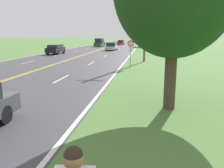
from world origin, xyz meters
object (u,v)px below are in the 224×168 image
(car_black_hatchback_mid_near, at_px, (56,49))
(car_silver_hatchback_mid_far, at_px, (112,46))
(tree_mid_treeline, at_px, (153,24))
(car_dark_green_van_receding, at_px, (100,42))
(car_red_hatchback_distant, at_px, (121,42))
(traffic_sign, at_px, (131,47))

(car_black_hatchback_mid_near, height_order, car_silver_hatchback_mid_far, car_silver_hatchback_mid_far)
(tree_mid_treeline, xyz_separation_m, car_dark_green_van_receding, (-13.39, -6.84, -4.76))
(car_dark_green_van_receding, relative_size, car_red_hatchback_distant, 1.17)
(car_black_hatchback_mid_near, bearing_deg, car_silver_hatchback_mid_far, -34.54)
(tree_mid_treeline, height_order, car_black_hatchback_mid_near, tree_mid_treeline)
(car_dark_green_van_receding, xyz_separation_m, car_red_hatchback_distant, (4.34, 10.81, -0.30))
(traffic_sign, height_order, car_dark_green_van_receding, traffic_sign)
(car_silver_hatchback_mid_far, xyz_separation_m, car_dark_green_van_receding, (-5.11, 14.00, 0.25))
(traffic_sign, bearing_deg, car_dark_green_van_receding, 105.34)
(car_silver_hatchback_mid_far, bearing_deg, traffic_sign, 13.74)
(car_silver_hatchback_mid_far, height_order, car_red_hatchback_distant, car_silver_hatchback_mid_far)
(car_black_hatchback_mid_near, distance_m, car_silver_hatchback_mid_far, 12.45)
(car_red_hatchback_distant, bearing_deg, traffic_sign, 9.77)
(car_red_hatchback_distant, bearing_deg, car_dark_green_van_receding, -19.16)
(traffic_sign, distance_m, tree_mid_treeline, 44.80)
(car_black_hatchback_mid_near, bearing_deg, car_red_hatchback_distant, -9.21)
(traffic_sign, relative_size, car_dark_green_van_receding, 0.52)
(tree_mid_treeline, distance_m, car_black_hatchback_mid_near, 34.99)
(car_black_hatchback_mid_near, distance_m, car_dark_green_van_receding, 24.18)
(traffic_sign, distance_m, car_red_hatchback_distant, 48.87)
(traffic_sign, relative_size, car_black_hatchback_mid_near, 0.62)
(traffic_sign, bearing_deg, car_black_hatchback_mid_near, 132.65)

